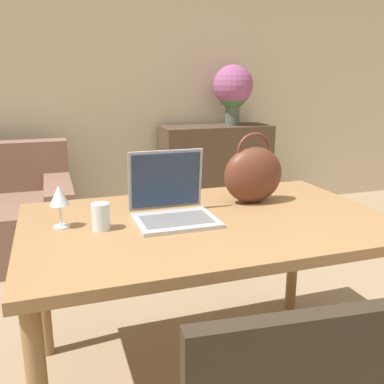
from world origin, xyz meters
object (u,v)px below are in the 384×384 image
object	(u,v)px
flower_vase	(233,89)
drinking_glass	(101,217)
laptop	(171,201)
wine_glass	(59,197)
handbag	(253,174)

from	to	relation	value
flower_vase	drinking_glass	bearing A→B (deg)	-124.40
laptop	wine_glass	size ratio (longest dim) A/B	1.92
laptop	handbag	world-z (taller)	handbag
drinking_glass	wine_glass	xyz separation A→B (m)	(-0.14, 0.07, 0.07)
drinking_glass	flower_vase	xyz separation A→B (m)	(1.50, 2.19, 0.41)
laptop	wine_glass	xyz separation A→B (m)	(-0.44, 0.02, 0.05)
laptop	flower_vase	distance (m)	2.49
laptop	flower_vase	world-z (taller)	flower_vase
flower_vase	wine_glass	bearing A→B (deg)	-127.83
handbag	flower_vase	bearing A→B (deg)	68.83
wine_glass	handbag	bearing A→B (deg)	5.22
drinking_glass	wine_glass	size ratio (longest dim) A/B	0.62
drinking_glass	wine_glass	distance (m)	0.18
drinking_glass	handbag	xyz separation A→B (m)	(0.71, 0.15, 0.08)
laptop	drinking_glass	size ratio (longest dim) A/B	3.10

